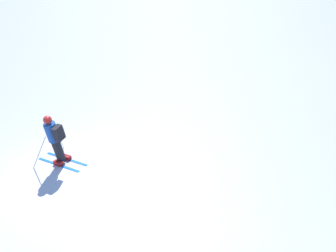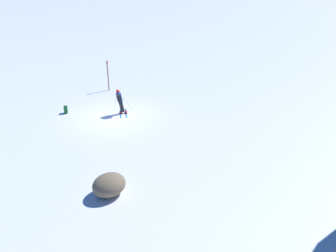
% 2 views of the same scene
% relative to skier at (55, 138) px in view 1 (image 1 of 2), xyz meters
% --- Properties ---
extents(ground_plane, '(300.00, 300.00, 0.00)m').
position_rel_skier_xyz_m(ground_plane, '(0.53, 0.06, -0.93)').
color(ground_plane, white).
extents(skier, '(1.46, 1.60, 1.70)m').
position_rel_skier_xyz_m(skier, '(0.00, 0.00, 0.00)').
color(skier, '#1E7AC6').
rests_on(skier, ground).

